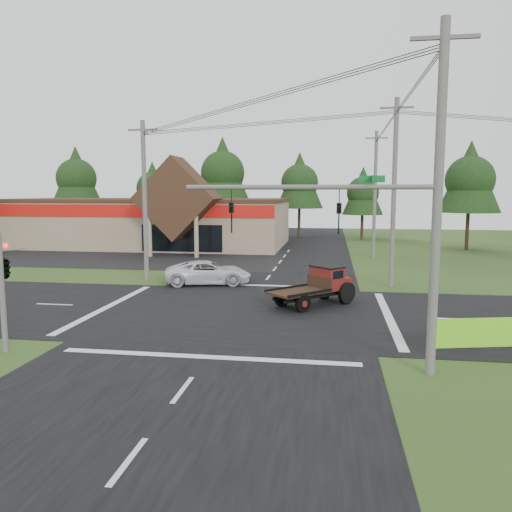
# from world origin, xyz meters

# --- Properties ---
(ground) EXTENTS (120.00, 120.00, 0.00)m
(ground) POSITION_xyz_m (0.00, 0.00, 0.00)
(ground) COLOR #274418
(ground) RESTS_ON ground
(road_ns) EXTENTS (12.00, 120.00, 0.02)m
(road_ns) POSITION_xyz_m (0.00, 0.00, 0.01)
(road_ns) COLOR black
(road_ns) RESTS_ON ground
(road_ew) EXTENTS (120.00, 12.00, 0.02)m
(road_ew) POSITION_xyz_m (0.00, 0.00, 0.01)
(road_ew) COLOR black
(road_ew) RESTS_ON ground
(parking_apron) EXTENTS (28.00, 14.00, 0.02)m
(parking_apron) POSITION_xyz_m (-14.00, 19.00, 0.01)
(parking_apron) COLOR black
(parking_apron) RESTS_ON ground
(cvs_building) EXTENTS (30.40, 18.20, 9.19)m
(cvs_building) POSITION_xyz_m (-15.70, 29.57, 2.78)
(cvs_building) COLOR gray
(cvs_building) RESTS_ON ground
(traffic_signal_mast) EXTENTS (8.12, 0.24, 7.00)m
(traffic_signal_mast) POSITION_xyz_m (5.82, -7.50, 4.43)
(traffic_signal_mast) COLOR #595651
(traffic_signal_mast) RESTS_ON ground
(traffic_signal_corner) EXTENTS (0.53, 2.48, 4.40)m
(traffic_signal_corner) POSITION_xyz_m (-7.50, -7.32, 3.52)
(traffic_signal_corner) COLOR #595651
(traffic_signal_corner) RESTS_ON ground
(utility_pole_nr) EXTENTS (2.00, 0.30, 11.00)m
(utility_pole_nr) POSITION_xyz_m (7.50, -7.50, 5.64)
(utility_pole_nr) COLOR #595651
(utility_pole_nr) RESTS_ON ground
(utility_pole_nw) EXTENTS (2.00, 0.30, 10.50)m
(utility_pole_nw) POSITION_xyz_m (-8.00, 8.00, 5.39)
(utility_pole_nw) COLOR #595651
(utility_pole_nw) RESTS_ON ground
(utility_pole_ne) EXTENTS (2.00, 0.30, 11.50)m
(utility_pole_ne) POSITION_xyz_m (8.00, 8.00, 5.89)
(utility_pole_ne) COLOR #595651
(utility_pole_ne) RESTS_ON ground
(utility_pole_n) EXTENTS (2.00, 0.30, 11.20)m
(utility_pole_n) POSITION_xyz_m (8.00, 22.00, 5.74)
(utility_pole_n) COLOR #595651
(utility_pole_n) RESTS_ON ground
(tree_row_a) EXTENTS (6.72, 6.72, 12.12)m
(tree_row_a) POSITION_xyz_m (-30.00, 40.00, 8.05)
(tree_row_a) COLOR #332316
(tree_row_a) RESTS_ON ground
(tree_row_b) EXTENTS (5.60, 5.60, 10.10)m
(tree_row_b) POSITION_xyz_m (-20.00, 42.00, 6.70)
(tree_row_b) COLOR #332316
(tree_row_b) RESTS_ON ground
(tree_row_c) EXTENTS (7.28, 7.28, 13.13)m
(tree_row_c) POSITION_xyz_m (-10.00, 41.00, 8.72)
(tree_row_c) COLOR #332316
(tree_row_c) RESTS_ON ground
(tree_row_d) EXTENTS (6.16, 6.16, 11.11)m
(tree_row_d) POSITION_xyz_m (0.00, 42.00, 7.38)
(tree_row_d) COLOR #332316
(tree_row_d) RESTS_ON ground
(tree_row_e) EXTENTS (5.04, 5.04, 9.09)m
(tree_row_e) POSITION_xyz_m (8.00, 40.00, 6.03)
(tree_row_e) COLOR #332316
(tree_row_e) RESTS_ON ground
(tree_side_ne) EXTENTS (6.16, 6.16, 11.11)m
(tree_side_ne) POSITION_xyz_m (18.00, 30.00, 7.38)
(tree_side_ne) COLOR #332316
(tree_side_ne) RESTS_ON ground
(antique_flatbed_truck) EXTENTS (4.75, 4.79, 2.04)m
(antique_flatbed_truck) POSITION_xyz_m (3.39, 1.86, 1.02)
(antique_flatbed_truck) COLOR #571B0C
(antique_flatbed_truck) RESTS_ON ground
(roadside_banner) EXTENTS (4.26, 1.12, 1.48)m
(roadside_banner) POSITION_xyz_m (9.99, -5.38, 0.74)
(roadside_banner) COLOR #76DB1D
(roadside_banner) RESTS_ON ground
(white_pickup) EXTENTS (5.86, 3.67, 1.51)m
(white_pickup) POSITION_xyz_m (-3.50, 7.07, 0.75)
(white_pickup) COLOR white
(white_pickup) RESTS_ON ground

